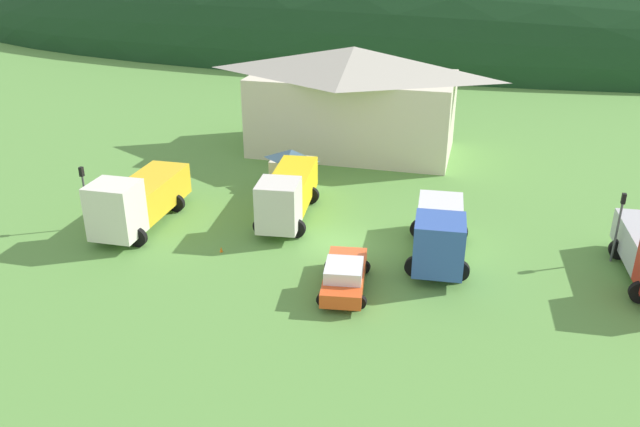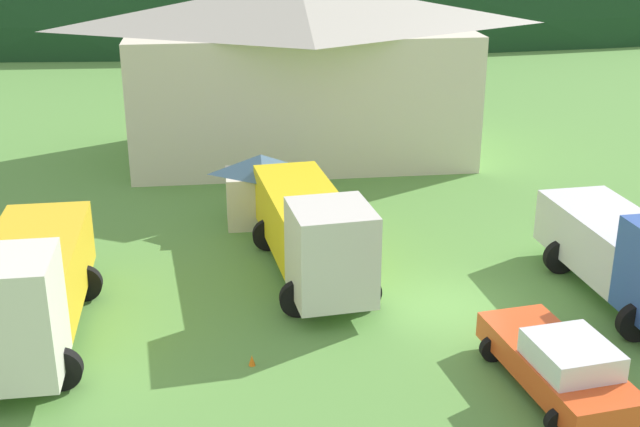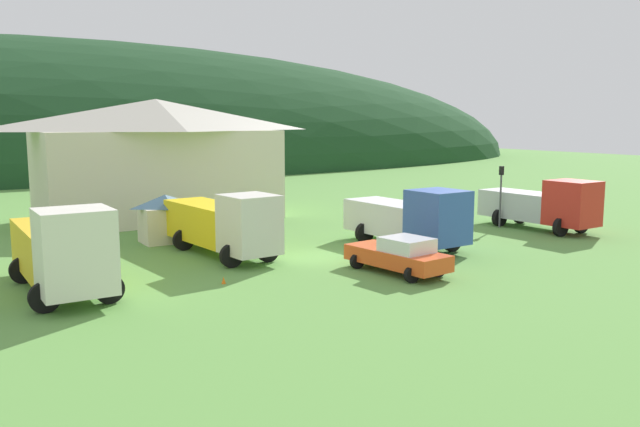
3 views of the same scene
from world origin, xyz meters
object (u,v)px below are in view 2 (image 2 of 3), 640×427
(play_shed_cream, at_px, (262,188))
(box_truck_blue, at_px, (638,255))
(depot_building, at_px, (299,67))
(service_pickup_orange, at_px, (559,364))
(traffic_cone_near_pickup, at_px, (252,365))
(heavy_rig_striped, at_px, (25,287))
(flatbed_truck_yellow, at_px, (312,229))

(play_shed_cream, xyz_separation_m, box_truck_blue, (10.61, -8.28, 0.27))
(depot_building, relative_size, play_shed_cream, 5.82)
(box_truck_blue, distance_m, service_pickup_orange, 6.01)
(service_pickup_orange, relative_size, traffic_cone_near_pickup, 8.70)
(depot_building, height_order, traffic_cone_near_pickup, depot_building)
(service_pickup_orange, bearing_deg, traffic_cone_near_pickup, -114.62)
(traffic_cone_near_pickup, bearing_deg, service_pickup_orange, -16.96)
(heavy_rig_striped, height_order, traffic_cone_near_pickup, heavy_rig_striped)
(service_pickup_orange, height_order, traffic_cone_near_pickup, service_pickup_orange)
(play_shed_cream, height_order, service_pickup_orange, play_shed_cream)
(heavy_rig_striped, xyz_separation_m, service_pickup_orange, (13.33, -4.10, -0.92))
(depot_building, height_order, heavy_rig_striped, depot_building)
(depot_building, distance_m, traffic_cone_near_pickup, 19.78)
(depot_building, xyz_separation_m, flatbed_truck_yellow, (-1.06, -13.89, -2.52))
(play_shed_cream, relative_size, heavy_rig_striped, 0.35)
(depot_building, distance_m, box_truck_blue, 19.08)
(depot_building, bearing_deg, play_shed_cream, -105.10)
(play_shed_cream, bearing_deg, heavy_rig_striped, -128.91)
(box_truck_blue, bearing_deg, play_shed_cream, -131.77)
(flatbed_truck_yellow, relative_size, service_pickup_orange, 1.64)
(flatbed_truck_yellow, bearing_deg, heavy_rig_striped, -73.79)
(box_truck_blue, relative_size, service_pickup_orange, 1.48)
(depot_building, relative_size, heavy_rig_striped, 2.01)
(box_truck_blue, distance_m, traffic_cone_near_pickup, 11.82)
(heavy_rig_striped, bearing_deg, depot_building, 150.71)
(depot_building, bearing_deg, box_truck_blue, -64.10)
(depot_building, xyz_separation_m, service_pickup_orange, (4.14, -21.31, -3.36))
(heavy_rig_striped, relative_size, flatbed_truck_yellow, 0.97)
(box_truck_blue, height_order, service_pickup_orange, box_truck_blue)
(heavy_rig_striped, xyz_separation_m, traffic_cone_near_pickup, (5.92, -1.85, -1.75))
(service_pickup_orange, distance_m, traffic_cone_near_pickup, 7.79)
(play_shed_cream, bearing_deg, flatbed_truck_yellow, -75.86)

